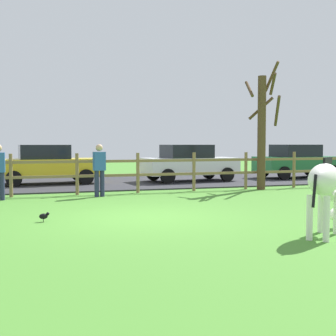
{
  "coord_description": "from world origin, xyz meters",
  "views": [
    {
      "loc": [
        -2.55,
        -9.78,
        1.66
      ],
      "look_at": [
        0.91,
        1.01,
        1.05
      ],
      "focal_mm": 48.46,
      "sensor_mm": 36.0,
      "label": 1
    }
  ],
  "objects": [
    {
      "name": "ground_plane",
      "position": [
        0.0,
        0.0,
        0.0
      ],
      "size": [
        60.0,
        60.0,
        0.0
      ],
      "primitive_type": "plane",
      "color": "#47842D"
    },
    {
      "name": "parking_asphalt",
      "position": [
        0.0,
        9.3,
        0.03
      ],
      "size": [
        28.0,
        7.4,
        0.05
      ],
      "primitive_type": "cube",
      "color": "#2D2D33",
      "rests_on": "ground_plane"
    },
    {
      "name": "paddock_fence",
      "position": [
        -0.9,
        5.0,
        0.77
      ],
      "size": [
        20.31,
        0.11,
        1.35
      ],
      "color": "olive",
      "rests_on": "ground_plane"
    },
    {
      "name": "bare_tree",
      "position": [
        5.67,
        4.74,
        2.25
      ],
      "size": [
        1.4,
        1.4,
        4.58
      ],
      "color": "#513A23",
      "rests_on": "ground_plane"
    },
    {
      "name": "zebra",
      "position": [
        2.59,
        -2.96,
        0.93
      ],
      "size": [
        1.58,
        1.42,
        1.41
      ],
      "color": "white",
      "rests_on": "ground_plane"
    },
    {
      "name": "crow_on_grass",
      "position": [
        -2.15,
        0.09,
        0.13
      ],
      "size": [
        0.21,
        0.1,
        0.2
      ],
      "color": "black",
      "rests_on": "ground_plane"
    },
    {
      "name": "parked_car_yellow",
      "position": [
        -1.63,
        8.89,
        0.84
      ],
      "size": [
        4.1,
        2.08,
        1.56
      ],
      "color": "yellow",
      "rests_on": "parking_asphalt"
    },
    {
      "name": "parked_car_white",
      "position": [
        4.21,
        8.38,
        0.84
      ],
      "size": [
        4.11,
        2.11,
        1.56
      ],
      "color": "white",
      "rests_on": "parking_asphalt"
    },
    {
      "name": "parked_car_green",
      "position": [
        9.75,
        8.64,
        0.84
      ],
      "size": [
        4.08,
        2.04,
        1.56
      ],
      "color": "#236B38",
      "rests_on": "parking_asphalt"
    },
    {
      "name": "visitor_left_of_tree",
      "position": [
        -0.29,
        4.29,
        0.91
      ],
      "size": [
        0.39,
        0.27,
        1.64
      ],
      "color": "#232847",
      "rests_on": "ground_plane"
    }
  ]
}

